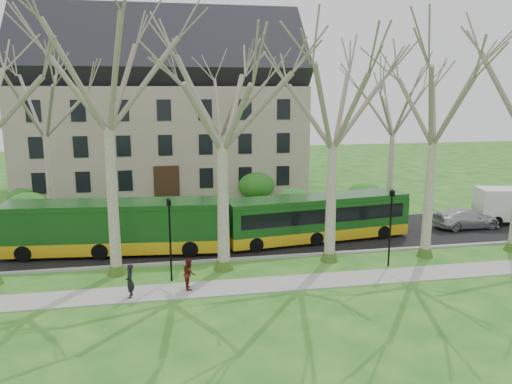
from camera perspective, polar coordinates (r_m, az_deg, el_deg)
ground at (r=28.20m, az=2.76°, el=-8.53°), size 120.00×120.00×0.00m
sidewalk at (r=25.92m, az=4.05°, el=-10.32°), size 70.00×2.00×0.06m
road at (r=33.29m, az=0.57°, el=-5.28°), size 80.00×8.00×0.06m
curb at (r=29.55m, az=2.09°, el=-7.42°), size 80.00×0.25×0.14m
building at (r=49.78m, az=-10.52°, el=9.53°), size 26.50×12.20×16.00m
tree_row_verge at (r=26.91m, az=2.76°, el=5.83°), size 49.00×7.00×14.00m
tree_row_far at (r=37.25m, az=-3.07°, el=5.89°), size 33.00×7.00×12.00m
lamp_row at (r=26.48m, az=3.31°, el=-4.02°), size 36.22×0.22×4.30m
hedges at (r=40.72m, az=-8.21°, el=-0.86°), size 30.60×8.60×2.00m
bus_lead at (r=31.06m, az=-15.89°, el=-3.82°), size 13.13×3.90×3.23m
bus_follow at (r=32.67m, az=7.06°, el=-2.90°), size 12.29×4.05×3.02m
sedan at (r=38.45m, az=22.88°, el=-2.79°), size 4.79×2.07×1.37m
pedestrian_a at (r=24.58m, az=-14.22°, el=-9.82°), size 0.42×0.61×1.62m
pedestrian_b at (r=25.06m, az=-7.63°, el=-9.20°), size 0.63×0.79×1.56m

